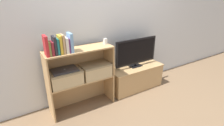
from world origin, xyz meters
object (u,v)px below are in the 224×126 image
at_px(book_charcoal, 54,45).
at_px(storage_basket_right, 95,69).
at_px(storage_basket_left, 65,77).
at_px(tv_stand, 135,77).
at_px(book_maroon, 52,48).
at_px(book_ivory, 66,45).
at_px(book_mustard, 60,44).
at_px(book_plum, 68,45).
at_px(book_teal, 57,46).
at_px(book_crimson, 46,46).
at_px(book_tan, 63,44).
at_px(book_olive, 49,48).
at_px(book_skyblue, 70,42).
at_px(tv, 136,52).
at_px(baby_monitor, 105,41).
at_px(laptop, 65,70).

bearing_deg(book_charcoal, storage_basket_right, 4.74).
height_order(storage_basket_left, storage_basket_right, same).
bearing_deg(tv_stand, book_maroon, -175.82).
distance_m(book_charcoal, book_ivory, 0.15).
xyz_separation_m(book_mustard, book_plum, (0.10, 0.00, -0.03)).
height_order(book_maroon, storage_basket_left, book_maroon).
relative_size(book_maroon, book_teal, 0.85).
relative_size(tv_stand, book_crimson, 4.02).
height_order(tv_stand, book_tan, book_tan).
distance_m(book_olive, book_skyblue, 0.27).
height_order(book_olive, book_charcoal, book_charcoal).
height_order(tv, book_tan, book_tan).
bearing_deg(storage_basket_right, book_skyblue, -172.63).
xyz_separation_m(tv, book_crimson, (-1.51, -0.10, 0.38)).
xyz_separation_m(book_maroon, baby_monitor, (0.80, 0.06, -0.04)).
bearing_deg(book_plum, laptop, 145.72).
bearing_deg(book_maroon, book_plum, 0.00).
bearing_deg(book_tan, book_teal, 180.00).
bearing_deg(book_skyblue, book_tan, -180.00).
relative_size(book_teal, book_ivory, 1.00).
bearing_deg(book_plum, storage_basket_right, 6.80).
bearing_deg(book_maroon, book_ivory, 0.00).
xyz_separation_m(tv_stand, storage_basket_right, (-0.84, -0.06, 0.38)).
xyz_separation_m(book_charcoal, laptop, (0.10, 0.05, -0.38)).
bearing_deg(book_crimson, book_mustard, 0.00).
relative_size(book_crimson, book_plum, 1.36).
relative_size(tv, book_crimson, 3.32).
height_order(tv, laptop, tv).
height_order(book_mustard, storage_basket_left, book_mustard).
bearing_deg(book_maroon, baby_monitor, 4.46).
relative_size(book_teal, book_tan, 0.83).
distance_m(book_tan, storage_basket_left, 0.49).
xyz_separation_m(book_mustard, storage_basket_right, (0.50, 0.05, -0.48)).
bearing_deg(laptop, storage_basket_right, 0.00).
bearing_deg(book_plum, book_mustard, 180.00).
bearing_deg(book_ivory, storage_basket_left, 130.89).
bearing_deg(storage_basket_left, book_charcoal, -155.57).
xyz_separation_m(book_skyblue, laptop, (-0.10, 0.05, -0.39)).
xyz_separation_m(book_charcoal, storage_basket_right, (0.57, 0.05, -0.48)).
bearing_deg(baby_monitor, book_tan, -174.57).
relative_size(book_crimson, book_mustard, 1.07).
relative_size(tv_stand, book_charcoal, 4.37).
xyz_separation_m(tv, book_olive, (-1.48, -0.10, 0.34)).
distance_m(book_charcoal, laptop, 0.40).
xyz_separation_m(book_teal, storage_basket_left, (0.07, 0.05, -0.47)).
xyz_separation_m(tv_stand, book_crimson, (-1.51, -0.11, 0.87)).
bearing_deg(tv, book_ivory, -175.29).
xyz_separation_m(book_tan, book_skyblue, (0.10, 0.00, 0.00)).
bearing_deg(baby_monitor, book_charcoal, -175.33).
height_order(book_crimson, book_mustard, book_crimson).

